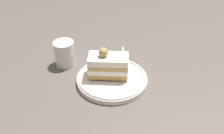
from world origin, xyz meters
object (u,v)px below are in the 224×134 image
Objects in this scene: dessert_plate at (112,79)px; cake_slice at (108,65)px; drink_glass_near at (65,55)px; fork at (124,59)px.

cake_slice reaches higher than dessert_plate.
drink_glass_near is (-0.12, -0.09, -0.02)m from cake_slice.
dessert_plate is 0.17m from drink_glass_near.
drink_glass_near is at bearing -115.22° from fork.
dessert_plate is at bearing 28.82° from cake_slice.
cake_slice is at bearing -151.18° from dessert_plate.
cake_slice is 0.09m from fork.
fork is at bearing 132.71° from dessert_plate.
drink_glass_near reaches higher than dessert_plate.
cake_slice is 1.01× the size of fork.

